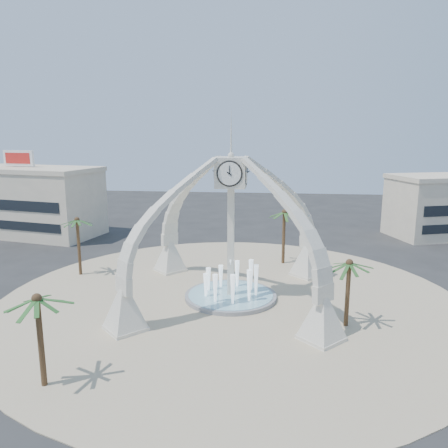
# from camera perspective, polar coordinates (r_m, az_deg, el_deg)

# --- Properties ---
(ground) EXTENTS (140.00, 140.00, 0.00)m
(ground) POSITION_cam_1_polar(r_m,az_deg,el_deg) (38.78, 0.87, -9.72)
(ground) COLOR #282828
(ground) RESTS_ON ground
(plaza) EXTENTS (40.00, 40.00, 0.06)m
(plaza) POSITION_cam_1_polar(r_m,az_deg,el_deg) (38.77, 0.87, -9.68)
(plaza) COLOR tan
(plaza) RESTS_ON ground
(clock_tower) EXTENTS (17.94, 17.94, 16.30)m
(clock_tower) POSITION_cam_1_polar(r_m,az_deg,el_deg) (36.90, 0.90, -0.30)
(clock_tower) COLOR silver
(clock_tower) RESTS_ON ground
(fountain) EXTENTS (8.00, 8.00, 3.62)m
(fountain) POSITION_cam_1_polar(r_m,az_deg,el_deg) (38.68, 0.87, -9.32)
(fountain) COLOR gray
(fountain) RESTS_ON ground
(building_nw) EXTENTS (23.75, 13.73, 11.90)m
(building_nw) POSITION_cam_1_polar(r_m,az_deg,el_deg) (68.57, -24.81, 2.82)
(building_nw) COLOR beige
(building_nw) RESTS_ON ground
(palm_east) EXTENTS (3.52, 3.52, 5.60)m
(palm_east) POSITION_cam_1_polar(r_m,az_deg,el_deg) (33.21, 16.06, -5.01)
(palm_east) COLOR brown
(palm_east) RESTS_ON ground
(palm_west) EXTENTS (4.02, 4.02, 6.39)m
(palm_west) POSITION_cam_1_polar(r_m,az_deg,el_deg) (45.90, -18.65, 0.42)
(palm_west) COLOR brown
(palm_west) RESTS_ON ground
(palm_north) EXTENTS (4.01, 4.01, 6.50)m
(palm_north) POSITION_cam_1_polar(r_m,az_deg,el_deg) (47.90, 7.89, 1.45)
(palm_north) COLOR brown
(palm_north) RESTS_ON ground
(palm_south) EXTENTS (4.41, 4.41, 5.97)m
(palm_south) POSITION_cam_1_polar(r_m,az_deg,el_deg) (26.42, -23.26, -9.10)
(palm_south) COLOR brown
(palm_south) RESTS_ON ground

